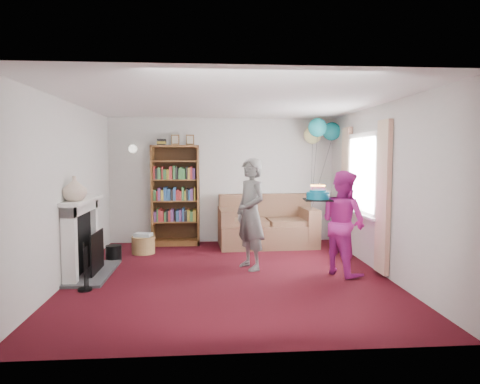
{
  "coord_description": "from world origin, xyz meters",
  "views": [
    {
      "loc": [
        -0.31,
        -6.12,
        1.74
      ],
      "look_at": [
        0.21,
        0.6,
        1.17
      ],
      "focal_mm": 32.0,
      "sensor_mm": 36.0,
      "label": 1
    }
  ],
  "objects": [
    {
      "name": "window_bay",
      "position": [
        2.21,
        0.6,
        1.2
      ],
      "size": [
        0.14,
        2.02,
        2.2
      ],
      "color": "white",
      "rests_on": "ground"
    },
    {
      "name": "sofa",
      "position": [
        0.84,
        2.08,
        0.36
      ],
      "size": [
        1.85,
        0.98,
        0.98
      ],
      "rotation": [
        0.0,
        0.0,
        0.05
      ],
      "color": "brown",
      "rests_on": "ground"
    },
    {
      "name": "balloons",
      "position": [
        1.9,
        2.12,
        2.22
      ],
      "size": [
        0.69,
        0.74,
        1.77
      ],
      "color": "#3F3F3F",
      "rests_on": "ground"
    },
    {
      "name": "person_striped",
      "position": [
        0.35,
        0.34,
        0.85
      ],
      "size": [
        0.64,
        0.74,
        1.71
      ],
      "primitive_type": "imported",
      "rotation": [
        0.0,
        0.0,
        -1.12
      ],
      "color": "black",
      "rests_on": "ground"
    },
    {
      "name": "wicker_basket",
      "position": [
        -1.46,
        1.52,
        0.17
      ],
      "size": [
        0.41,
        0.41,
        0.37
      ],
      "rotation": [
        0.0,
        0.0,
        -0.22
      ],
      "color": "#9F764A",
      "rests_on": "ground"
    },
    {
      "name": "mantel_vase",
      "position": [
        -2.12,
        -0.15,
        1.3
      ],
      "size": [
        0.35,
        0.35,
        0.34
      ],
      "primitive_type": "imported",
      "rotation": [
        0.0,
        0.0,
        -0.09
      ],
      "color": "beige",
      "rests_on": "fireplace"
    },
    {
      "name": "fireplace",
      "position": [
        -2.09,
        0.19,
        0.51
      ],
      "size": [
        0.55,
        1.8,
        1.12
      ],
      "color": "#3F3F42",
      "rests_on": "ground"
    },
    {
      "name": "wall_sconce",
      "position": [
        -1.75,
        2.36,
        1.88
      ],
      "size": [
        0.16,
        0.23,
        0.16
      ],
      "color": "gold",
      "rests_on": "ground"
    },
    {
      "name": "person_magenta",
      "position": [
        1.68,
        -0.06,
        0.76
      ],
      "size": [
        0.85,
        0.93,
        1.53
      ],
      "primitive_type": "imported",
      "rotation": [
        0.0,
        0.0,
        2.04
      ],
      "color": "#BD2590",
      "rests_on": "ground"
    },
    {
      "name": "wall_right",
      "position": [
        2.26,
        0.0,
        1.25
      ],
      "size": [
        0.02,
        5.0,
        2.5
      ],
      "primitive_type": "cube",
      "color": "silver",
      "rests_on": "ground"
    },
    {
      "name": "ceiling",
      "position": [
        0.0,
        0.0,
        2.5
      ],
      "size": [
        4.5,
        5.0,
        0.01
      ],
      "primitive_type": "cube",
      "color": "white",
      "rests_on": "wall_back"
    },
    {
      "name": "wall_back",
      "position": [
        0.0,
        2.51,
        1.25
      ],
      "size": [
        4.5,
        0.02,
        2.5
      ],
      "primitive_type": "cube",
      "color": "silver",
      "rests_on": "ground"
    },
    {
      "name": "birthday_cake",
      "position": [
        1.29,
        -0.06,
        1.16
      ],
      "size": [
        0.39,
        0.39,
        0.22
      ],
      "rotation": [
        0.0,
        0.0,
        -0.1
      ],
      "color": "black",
      "rests_on": "ground"
    },
    {
      "name": "bookcase",
      "position": [
        -0.93,
        2.3,
        0.95
      ],
      "size": [
        0.92,
        0.42,
        2.16
      ],
      "color": "#472B14",
      "rests_on": "ground"
    },
    {
      "name": "ground",
      "position": [
        0.0,
        0.0,
        0.0
      ],
      "size": [
        5.0,
        5.0,
        0.0
      ],
      "primitive_type": "plane",
      "color": "#37080D",
      "rests_on": "ground"
    },
    {
      "name": "wall_left",
      "position": [
        -2.26,
        0.0,
        1.25
      ],
      "size": [
        0.02,
        5.0,
        2.5
      ],
      "primitive_type": "cube",
      "color": "silver",
      "rests_on": "ground"
    }
  ]
}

